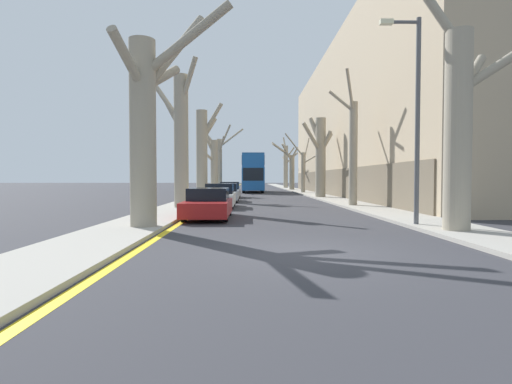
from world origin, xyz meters
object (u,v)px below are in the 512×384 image
street_tree_left_1 (180,137)px  parked_car_3 (230,190)px  street_tree_right_3 (303,168)px  parked_car_1 (220,196)px  lamp_post (414,110)px  street_tree_left_2 (202,152)px  double_decker_bus (253,171)px  parked_car_0 (208,204)px  street_tree_left_4 (220,161)px  parked_car_2 (226,193)px  street_tree_right_1 (353,149)px  street_tree_left_0 (147,121)px  street_tree_right_0 (459,122)px  street_tree_right_4 (291,169)px  street_tree_right_5 (286,164)px  street_tree_left_3 (213,164)px  street_tree_right_2 (320,154)px

street_tree_left_1 → parked_car_3: size_ratio=1.82×
street_tree_right_3 → parked_car_1: (-7.86, -22.14, -2.19)m
street_tree_left_1 → lamp_post: size_ratio=1.14×
street_tree_left_2 → parked_car_3: bearing=68.3°
double_decker_bus → parked_car_0: size_ratio=2.45×
parked_car_0 → lamp_post: 8.69m
street_tree_left_4 → parked_car_2: street_tree_left_4 is taller
street_tree_right_1 → parked_car_3: 14.31m
double_decker_bus → parked_car_3: bearing=-98.5°
street_tree_left_0 → parked_car_3: street_tree_left_0 is taller
street_tree_right_0 → parked_car_2: bearing=115.0°
street_tree_right_0 → street_tree_right_3: 33.36m
street_tree_right_4 → street_tree_right_5: size_ratio=0.75×
street_tree_right_5 → street_tree_right_4: bearing=-91.4°
street_tree_left_2 → street_tree_right_4: 28.19m
parked_car_0 → parked_car_3: parked_car_3 is taller
street_tree_right_4 → parked_car_0: (-7.65, -40.20, -2.41)m
lamp_post → street_tree_left_1: bearing=138.5°
street_tree_left_2 → lamp_post: size_ratio=1.04×
street_tree_left_3 → street_tree_right_5: bearing=71.4°
street_tree_right_4 → parked_car_1: 34.73m
street_tree_left_4 → street_tree_right_4: 12.63m
street_tree_right_1 → parked_car_0: 10.60m
street_tree_right_5 → parked_car_1: 46.07m
street_tree_left_4 → street_tree_right_0: bearing=-74.9°
street_tree_left_3 → street_tree_right_3: size_ratio=1.05×
street_tree_right_1 → street_tree_right_4: street_tree_right_1 is taller
street_tree_left_2 → street_tree_right_0: size_ratio=0.94×
parked_car_0 → parked_car_2: 12.42m
street_tree_right_4 → street_tree_left_0: bearing=-101.9°
parked_car_1 → lamp_post: bearing=-52.7°
parked_car_3 → street_tree_left_0: bearing=-94.2°
street_tree_left_0 → parked_car_1: 10.58m
double_decker_bus → parked_car_3: double_decker_bus is taller
street_tree_right_1 → street_tree_right_5: (0.15, 45.03, 0.70)m
street_tree_right_3 → double_decker_bus: bearing=145.1°
street_tree_left_3 → parked_car_2: (1.84, -10.16, -2.53)m
street_tree_right_2 → parked_car_0: 19.07m
street_tree_right_3 → street_tree_right_0: bearing=-89.7°
street_tree_right_4 → parked_car_1: bearing=-102.8°
street_tree_right_4 → double_decker_bus: size_ratio=0.61×
parked_car_3 → lamp_post: (7.33, -21.52, 3.34)m
street_tree_left_2 → street_tree_right_2: street_tree_left_2 is taller
double_decker_bus → parked_car_3: (-2.14, -14.25, -1.92)m
parked_car_0 → parked_car_2: size_ratio=1.04×
street_tree_right_2 → parked_car_1: 13.60m
street_tree_left_1 → street_tree_right_3: bearing=67.2°
street_tree_right_3 → lamp_post: bearing=-91.0°
street_tree_left_0 → street_tree_right_2: bearing=65.8°
street_tree_right_3 → parked_car_0: 29.68m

